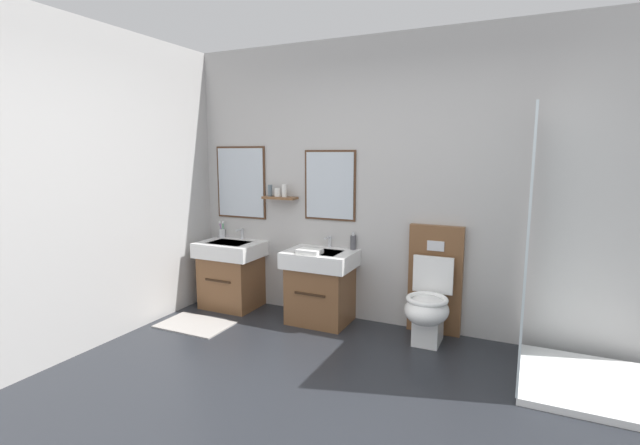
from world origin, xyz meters
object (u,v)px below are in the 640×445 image
toilet (431,298)px  folded_hand_towel (310,252)px  vanity_sink_left (232,272)px  vanity_sink_right (321,284)px  shower_tray (571,332)px  soap_dispenser (353,242)px  toothbrush_cup (222,233)px

toilet → folded_hand_towel: bearing=-170.8°
vanity_sink_left → folded_hand_towel: 1.08m
vanity_sink_left → folded_hand_towel: (1.01, -0.16, 0.35)m
vanity_sink_right → shower_tray: size_ratio=0.36×
soap_dispenser → vanity_sink_right: bearing=-143.8°
vanity_sink_left → folded_hand_towel: size_ratio=3.21×
toothbrush_cup → soap_dispenser: 1.56m
toilet → toothbrush_cup: (-2.36, 0.16, 0.38)m
soap_dispenser → folded_hand_towel: bearing=-130.6°
folded_hand_towel → vanity_sink_right: bearing=75.9°
vanity_sink_right → shower_tray: shower_tray is taller
toilet → soap_dispenser: 0.91m
vanity_sink_right → folded_hand_towel: (-0.04, -0.16, 0.35)m
vanity_sink_right → shower_tray: bearing=-9.3°
vanity_sink_left → toilet: toilet is taller
soap_dispenser → toothbrush_cup: bearing=-179.6°
toilet → soap_dispenser: bearing=167.9°
folded_hand_towel → shower_tray: size_ratio=0.11×
vanity_sink_left → shower_tray: bearing=-6.3°
toilet → shower_tray: 1.12m
vanity_sink_left → shower_tray: shower_tray is taller
vanity_sink_left → soap_dispenser: (1.31, 0.19, 0.41)m
vanity_sink_left → toothbrush_cup: 0.49m
toilet → vanity_sink_right: bearing=-179.0°
vanity_sink_left → vanity_sink_right: same height
toothbrush_cup → vanity_sink_right: bearing=-7.9°
vanity_sink_right → soap_dispenser: 0.52m
vanity_sink_left → toilet: size_ratio=0.71×
toothbrush_cup → shower_tray: 3.47m
toothbrush_cup → soap_dispenser: bearing=0.4°
toilet → soap_dispenser: size_ratio=5.75×
vanity_sink_right → folded_hand_towel: folded_hand_towel is taller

